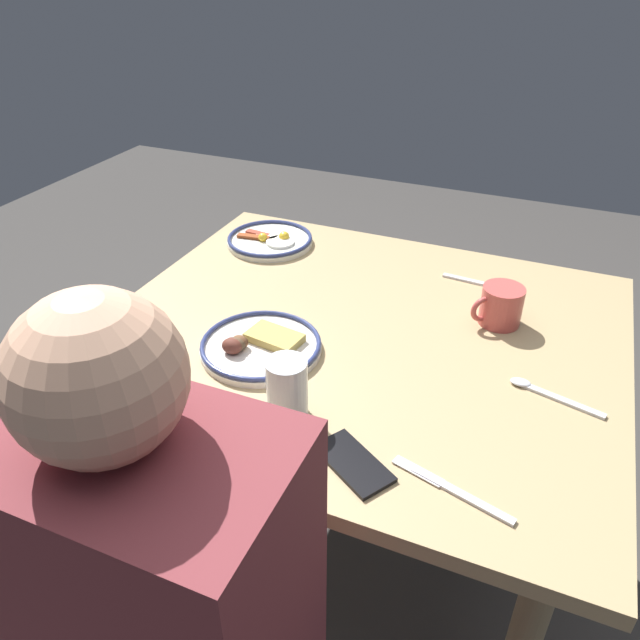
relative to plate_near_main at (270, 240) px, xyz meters
name	(u,v)px	position (x,y,z in m)	size (l,w,h in m)	color
ground_plane	(350,548)	(-0.38, 0.32, -0.77)	(6.00, 6.00, 0.00)	#3D3A37
dining_table	(357,364)	(-0.38, 0.32, -0.11)	(1.13, 1.00, 0.76)	tan
plate_near_main	(270,240)	(0.00, 0.00, 0.00)	(0.24, 0.24, 0.04)	silver
plate_center_pancakes	(260,345)	(-0.22, 0.48, 0.00)	(0.26, 0.26, 0.05)	silver
coffee_mug	(500,305)	(-0.66, 0.17, 0.03)	(0.11, 0.10, 0.09)	#BF4C47
drinking_glass	(287,392)	(-0.36, 0.64, 0.04)	(0.08, 0.08, 0.12)	silver
cell_phone	(353,463)	(-0.51, 0.71, -0.01)	(0.14, 0.07, 0.01)	black
fork_near	(480,283)	(-0.59, 0.00, -0.01)	(0.19, 0.03, 0.01)	silver
butter_knife	(452,489)	(-0.68, 0.70, -0.01)	(0.21, 0.07, 0.01)	silver
tea_spoon	(543,392)	(-0.79, 0.39, -0.01)	(0.18, 0.06, 0.01)	silver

